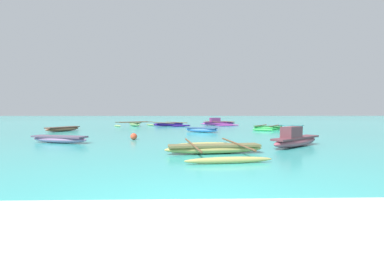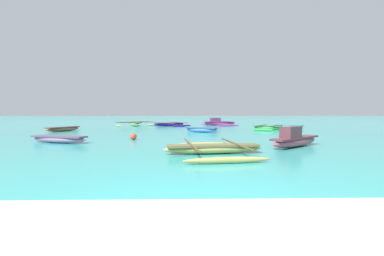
{
  "view_description": "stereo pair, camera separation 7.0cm",
  "coord_description": "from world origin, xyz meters",
  "px_view_note": "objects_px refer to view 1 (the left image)",
  "views": [
    {
      "loc": [
        -0.28,
        -2.98,
        1.49
      ],
      "look_at": [
        0.24,
        17.68,
        0.25
      ],
      "focal_mm": 24.0,
      "sensor_mm": 36.0,
      "label": 1
    },
    {
      "loc": [
        -0.21,
        -2.98,
        1.49
      ],
      "look_at": [
        0.24,
        17.68,
        0.25
      ],
      "focal_mm": 24.0,
      "sensor_mm": 36.0,
      "label": 2
    }
  ],
  "objects_px": {
    "moored_boat_5": "(268,128)",
    "moored_boat_9": "(170,124)",
    "moored_boat_0": "(135,124)",
    "moored_boat_2": "(295,140)",
    "moored_boat_8": "(214,149)",
    "moored_boat_1": "(290,126)",
    "moored_boat_6": "(63,129)",
    "moored_boat_4": "(218,123)",
    "moored_boat_7": "(59,139)",
    "mooring_buoy_0": "(134,136)",
    "moored_boat_3": "(202,130)"
  },
  "relations": [
    {
      "from": "moored_boat_6",
      "to": "moored_boat_4",
      "type": "bearing_deg",
      "value": -29.2
    },
    {
      "from": "moored_boat_4",
      "to": "moored_boat_8",
      "type": "distance_m",
      "value": 20.94
    },
    {
      "from": "moored_boat_7",
      "to": "moored_boat_6",
      "type": "bearing_deg",
      "value": 131.55
    },
    {
      "from": "moored_boat_6",
      "to": "moored_boat_7",
      "type": "bearing_deg",
      "value": -129.06
    },
    {
      "from": "moored_boat_3",
      "to": "moored_boat_4",
      "type": "xyz_separation_m",
      "value": [
        2.64,
        10.58,
        0.09
      ]
    },
    {
      "from": "moored_boat_4",
      "to": "mooring_buoy_0",
      "type": "relative_size",
      "value": 14.07
    },
    {
      "from": "moored_boat_1",
      "to": "moored_boat_6",
      "type": "bearing_deg",
      "value": -130.22
    },
    {
      "from": "moored_boat_2",
      "to": "moored_boat_6",
      "type": "bearing_deg",
      "value": 106.77
    },
    {
      "from": "moored_boat_1",
      "to": "moored_boat_2",
      "type": "relative_size",
      "value": 0.76
    },
    {
      "from": "moored_boat_0",
      "to": "moored_boat_6",
      "type": "bearing_deg",
      "value": -64.37
    },
    {
      "from": "moored_boat_3",
      "to": "mooring_buoy_0",
      "type": "xyz_separation_m",
      "value": [
        -4.06,
        -5.33,
        -0.02
      ]
    },
    {
      "from": "moored_boat_4",
      "to": "mooring_buoy_0",
      "type": "xyz_separation_m",
      "value": [
        -6.7,
        -15.91,
        -0.11
      ]
    },
    {
      "from": "moored_boat_2",
      "to": "moored_boat_4",
      "type": "height_order",
      "value": "same"
    },
    {
      "from": "moored_boat_4",
      "to": "moored_boat_7",
      "type": "bearing_deg",
      "value": -138.6
    },
    {
      "from": "moored_boat_3",
      "to": "mooring_buoy_0",
      "type": "bearing_deg",
      "value": -101.04
    },
    {
      "from": "moored_boat_1",
      "to": "moored_boat_9",
      "type": "relative_size",
      "value": 0.48
    },
    {
      "from": "moored_boat_2",
      "to": "moored_boat_6",
      "type": "distance_m",
      "value": 17.55
    },
    {
      "from": "moored_boat_2",
      "to": "moored_boat_8",
      "type": "height_order",
      "value": "moored_boat_2"
    },
    {
      "from": "moored_boat_5",
      "to": "moored_boat_7",
      "type": "bearing_deg",
      "value": -112.96
    },
    {
      "from": "moored_boat_1",
      "to": "moored_boat_7",
      "type": "xyz_separation_m",
      "value": [
        -16.37,
        -11.83,
        0.02
      ]
    },
    {
      "from": "moored_boat_0",
      "to": "moored_boat_8",
      "type": "height_order",
      "value": "moored_boat_0"
    },
    {
      "from": "moored_boat_4",
      "to": "moored_boat_9",
      "type": "height_order",
      "value": "moored_boat_4"
    },
    {
      "from": "moored_boat_7",
      "to": "moored_boat_3",
      "type": "bearing_deg",
      "value": 59.32
    },
    {
      "from": "mooring_buoy_0",
      "to": "moored_boat_5",
      "type": "bearing_deg",
      "value": 38.21
    },
    {
      "from": "moored_boat_2",
      "to": "moored_boat_3",
      "type": "height_order",
      "value": "moored_boat_2"
    },
    {
      "from": "moored_boat_0",
      "to": "moored_boat_8",
      "type": "bearing_deg",
      "value": -15.64
    },
    {
      "from": "moored_boat_5",
      "to": "moored_boat_6",
      "type": "height_order",
      "value": "moored_boat_5"
    },
    {
      "from": "moored_boat_4",
      "to": "moored_boat_8",
      "type": "relative_size",
      "value": 1.21
    },
    {
      "from": "moored_boat_0",
      "to": "moored_boat_5",
      "type": "relative_size",
      "value": 1.17
    },
    {
      "from": "moored_boat_6",
      "to": "mooring_buoy_0",
      "type": "relative_size",
      "value": 8.2
    },
    {
      "from": "moored_boat_5",
      "to": "moored_boat_9",
      "type": "bearing_deg",
      "value": 175.09
    },
    {
      "from": "moored_boat_0",
      "to": "moored_boat_5",
      "type": "xyz_separation_m",
      "value": [
        12.71,
        -6.28,
        -0.04
      ]
    },
    {
      "from": "moored_boat_7",
      "to": "mooring_buoy_0",
      "type": "bearing_deg",
      "value": 39.49
    },
    {
      "from": "moored_boat_3",
      "to": "moored_boat_6",
      "type": "bearing_deg",
      "value": -160.38
    },
    {
      "from": "moored_boat_1",
      "to": "moored_boat_6",
      "type": "height_order",
      "value": "moored_boat_6"
    },
    {
      "from": "moored_boat_0",
      "to": "moored_boat_2",
      "type": "bearing_deg",
      "value": -3.87
    },
    {
      "from": "moored_boat_1",
      "to": "moored_boat_3",
      "type": "relative_size",
      "value": 0.9
    },
    {
      "from": "moored_boat_5",
      "to": "moored_boat_7",
      "type": "height_order",
      "value": "moored_boat_5"
    },
    {
      "from": "moored_boat_5",
      "to": "mooring_buoy_0",
      "type": "height_order",
      "value": "moored_boat_5"
    },
    {
      "from": "moored_boat_0",
      "to": "moored_boat_6",
      "type": "distance_m",
      "value": 8.61
    },
    {
      "from": "moored_boat_7",
      "to": "moored_boat_9",
      "type": "distance_m",
      "value": 16.58
    },
    {
      "from": "moored_boat_9",
      "to": "moored_boat_6",
      "type": "bearing_deg",
      "value": -177.46
    },
    {
      "from": "moored_boat_6",
      "to": "moored_boat_9",
      "type": "xyz_separation_m",
      "value": [
        8.06,
        7.98,
        -0.01
      ]
    },
    {
      "from": "moored_boat_1",
      "to": "moored_boat_5",
      "type": "bearing_deg",
      "value": -100.41
    },
    {
      "from": "moored_boat_5",
      "to": "moored_boat_8",
      "type": "relative_size",
      "value": 0.9
    },
    {
      "from": "moored_boat_0",
      "to": "moored_boat_7",
      "type": "bearing_deg",
      "value": -37.22
    },
    {
      "from": "moored_boat_6",
      "to": "mooring_buoy_0",
      "type": "xyz_separation_m",
      "value": [
        6.98,
        -6.62,
        -0.02
      ]
    },
    {
      "from": "moored_boat_5",
      "to": "moored_boat_9",
      "type": "distance_m",
      "value": 11.15
    },
    {
      "from": "moored_boat_2",
      "to": "moored_boat_4",
      "type": "distance_m",
      "value": 19.03
    },
    {
      "from": "moored_boat_0",
      "to": "moored_boat_9",
      "type": "distance_m",
      "value": 3.86
    }
  ]
}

